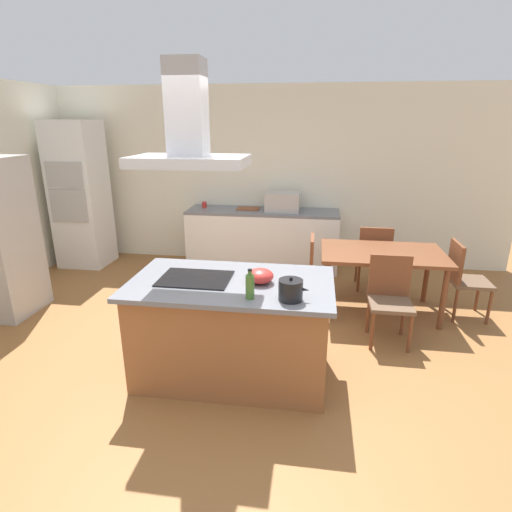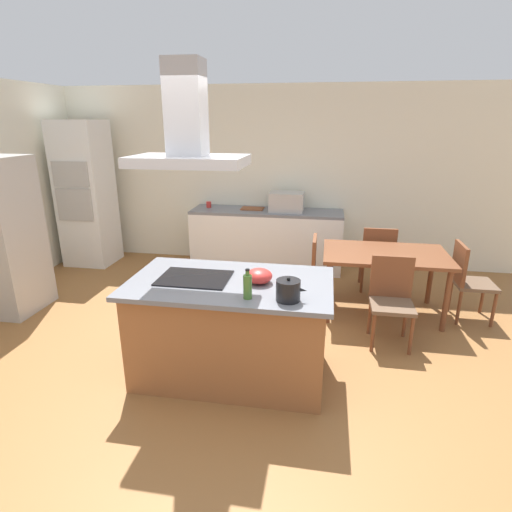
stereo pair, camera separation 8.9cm
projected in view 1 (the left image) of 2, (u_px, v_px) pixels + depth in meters
ground at (256, 304)px, 5.17m from camera, size 16.00×16.00×0.00m
wall_back at (273, 177)px, 6.39m from camera, size 7.20×0.10×2.70m
kitchen_island at (232, 328)px, 3.62m from camera, size 1.72×0.99×0.90m
cooktop at (195, 278)px, 3.52m from camera, size 0.60×0.44×0.01m
tea_kettle at (291, 290)px, 3.09m from camera, size 0.24×0.18×0.19m
olive_oil_bottle at (250, 286)px, 3.11m from camera, size 0.07×0.07×0.24m
mixing_bowl at (260, 276)px, 3.43m from camera, size 0.22×0.22×0.12m
back_counter at (263, 239)px, 6.34m from camera, size 2.28×0.62×0.90m
countertop_microwave at (283, 202)px, 6.12m from camera, size 0.50×0.38×0.28m
coffee_mug_red at (204, 205)px, 6.37m from camera, size 0.08×0.08×0.09m
cutting_board at (248, 209)px, 6.28m from camera, size 0.34×0.24×0.02m
wall_oven_stack at (80, 195)px, 6.30m from camera, size 0.70×0.66×2.20m
dining_table at (382, 258)px, 4.78m from camera, size 1.40×0.90×0.75m
chair_at_right_end at (463, 275)px, 4.70m from camera, size 0.42×0.42×0.89m
chair_facing_back_wall at (374, 254)px, 5.45m from camera, size 0.42×0.42×0.89m
chair_at_left_end at (302, 267)px, 4.95m from camera, size 0.42×0.42×0.89m
chair_facing_island at (390, 294)px, 4.20m from camera, size 0.42×0.42×0.89m
range_hood at (188, 133)px, 3.15m from camera, size 0.90×0.55×0.78m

